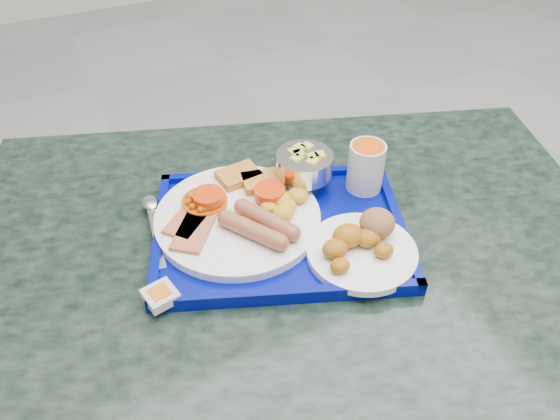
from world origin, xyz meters
The scene contains 10 objects.
floor centered at (0.00, 0.00, 0.00)m, with size 6.00×6.00×0.00m, color gray.
table centered at (-0.55, -0.01, 0.50)m, with size 1.25×1.02×0.68m.
tray centered at (-0.56, 0.01, 0.68)m, with size 0.48×0.41×0.02m.
main_plate centered at (-0.61, 0.06, 0.70)m, with size 0.27×0.27×0.04m.
bread_plate centered at (-0.47, -0.09, 0.71)m, with size 0.17×0.17×0.06m.
fruit_bowl centered at (-0.48, 0.10, 0.73)m, with size 0.10×0.10×0.07m.
juice_cup centered at (-0.38, 0.05, 0.74)m, with size 0.06×0.06×0.09m.
spoon centered at (-0.74, 0.13, 0.69)m, with size 0.03×0.16×0.01m.
knife centered at (-0.75, 0.08, 0.69)m, with size 0.01×0.16×0.00m, color silver.
jam_packet centered at (-0.78, -0.05, 0.70)m, with size 0.05×0.05×0.02m.
Camera 1 is at (-0.83, -0.58, 1.30)m, focal length 35.00 mm.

